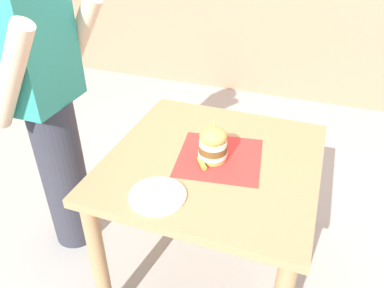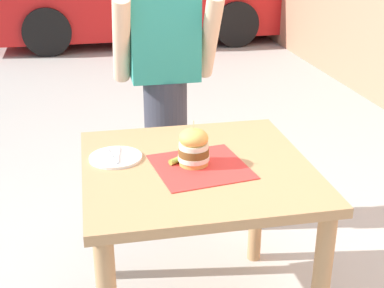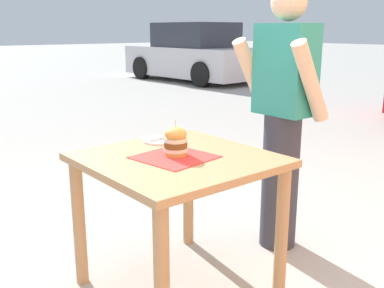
{
  "view_description": "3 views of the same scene",
  "coord_description": "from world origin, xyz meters",
  "px_view_note": "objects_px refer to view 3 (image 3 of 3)",
  "views": [
    {
      "loc": [
        -1.3,
        -0.37,
        1.72
      ],
      "look_at": [
        0.0,
        0.1,
        0.83
      ],
      "focal_mm": 35.0,
      "sensor_mm": 36.0,
      "label": 1
    },
    {
      "loc": [
        -0.4,
        -1.92,
        1.7
      ],
      "look_at": [
        0.0,
        0.1,
        0.83
      ],
      "focal_mm": 50.0,
      "sensor_mm": 36.0,
      "label": 2
    },
    {
      "loc": [
        1.81,
        -1.38,
        1.42
      ],
      "look_at": [
        0.0,
        0.1,
        0.83
      ],
      "focal_mm": 42.0,
      "sensor_mm": 36.0,
      "label": 3
    }
  ],
  "objects_px": {
    "sandwich": "(176,141)",
    "parked_car_near_curb": "(193,55)",
    "patio_table": "(178,181)",
    "pickle_spear": "(173,149)",
    "side_plate_with_forks": "(161,140)",
    "diner_across_table": "(283,117)"
  },
  "relations": [
    {
      "from": "pickle_spear",
      "to": "side_plate_with_forks",
      "type": "xyz_separation_m",
      "value": [
        -0.24,
        0.1,
        -0.01
      ]
    },
    {
      "from": "patio_table",
      "to": "parked_car_near_curb",
      "type": "height_order",
      "value": "parked_car_near_curb"
    },
    {
      "from": "pickle_spear",
      "to": "parked_car_near_curb",
      "type": "height_order",
      "value": "parked_car_near_curb"
    },
    {
      "from": "patio_table",
      "to": "pickle_spear",
      "type": "xyz_separation_m",
      "value": [
        -0.08,
        0.03,
        0.15
      ]
    },
    {
      "from": "patio_table",
      "to": "parked_car_near_curb",
      "type": "xyz_separation_m",
      "value": [
        -8.14,
        6.78,
        0.08
      ]
    },
    {
      "from": "parked_car_near_curb",
      "to": "patio_table",
      "type": "bearing_deg",
      "value": -39.79
    },
    {
      "from": "sandwich",
      "to": "diner_across_table",
      "type": "distance_m",
      "value": 0.85
    },
    {
      "from": "diner_across_table",
      "to": "patio_table",
      "type": "bearing_deg",
      "value": -90.22
    },
    {
      "from": "pickle_spear",
      "to": "diner_across_table",
      "type": "xyz_separation_m",
      "value": [
        0.08,
        0.82,
        0.09
      ]
    },
    {
      "from": "patio_table",
      "to": "sandwich",
      "type": "xyz_separation_m",
      "value": [
        -0.01,
        0.0,
        0.22
      ]
    },
    {
      "from": "diner_across_table",
      "to": "parked_car_near_curb",
      "type": "height_order",
      "value": "diner_across_table"
    },
    {
      "from": "pickle_spear",
      "to": "diner_across_table",
      "type": "distance_m",
      "value": 0.83
    },
    {
      "from": "patio_table",
      "to": "pickle_spear",
      "type": "relative_size",
      "value": 12.13
    },
    {
      "from": "patio_table",
      "to": "parked_car_near_curb",
      "type": "bearing_deg",
      "value": 140.21
    },
    {
      "from": "sandwich",
      "to": "side_plate_with_forks",
      "type": "distance_m",
      "value": 0.34
    },
    {
      "from": "pickle_spear",
      "to": "parked_car_near_curb",
      "type": "distance_m",
      "value": 10.51
    },
    {
      "from": "sandwich",
      "to": "parked_car_near_curb",
      "type": "height_order",
      "value": "parked_car_near_curb"
    },
    {
      "from": "patio_table",
      "to": "side_plate_with_forks",
      "type": "distance_m",
      "value": 0.37
    },
    {
      "from": "sandwich",
      "to": "diner_across_table",
      "type": "height_order",
      "value": "diner_across_table"
    },
    {
      "from": "parked_car_near_curb",
      "to": "side_plate_with_forks",
      "type": "bearing_deg",
      "value": -40.4
    },
    {
      "from": "diner_across_table",
      "to": "parked_car_near_curb",
      "type": "relative_size",
      "value": 0.4
    },
    {
      "from": "sandwich",
      "to": "side_plate_with_forks",
      "type": "xyz_separation_m",
      "value": [
        -0.31,
        0.12,
        -0.07
      ]
    }
  ]
}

